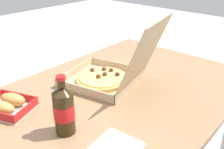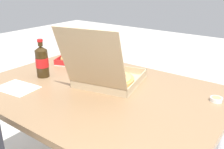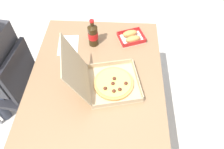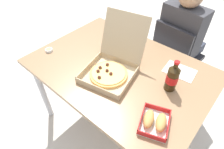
% 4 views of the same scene
% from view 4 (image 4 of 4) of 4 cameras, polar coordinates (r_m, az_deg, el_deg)
% --- Properties ---
extents(ground_plane, '(10.00, 10.00, 0.00)m').
position_cam_4_polar(ground_plane, '(1.91, 1.74, -13.84)').
color(ground_plane, beige).
extents(dining_table, '(1.27, 0.90, 0.71)m').
position_cam_4_polar(dining_table, '(1.42, 2.29, 0.08)').
color(dining_table, '#997551').
rests_on(dining_table, ground_plane).
extents(chair, '(0.44, 0.44, 0.83)m').
position_cam_4_polar(chair, '(1.94, 18.23, 5.53)').
color(chair, '#232328').
rests_on(chair, ground_plane).
extents(diner_person, '(0.38, 0.43, 1.15)m').
position_cam_4_polar(diner_person, '(1.88, 20.62, 11.18)').
color(diner_person, '#333847').
rests_on(diner_person, ground_plane).
extents(pizza_box_open, '(0.41, 0.50, 0.35)m').
position_cam_4_polar(pizza_box_open, '(1.29, -0.10, 2.41)').
color(pizza_box_open, tan).
rests_on(pizza_box_open, dining_table).
extents(bread_side_box, '(0.21, 0.23, 0.06)m').
position_cam_4_polar(bread_side_box, '(1.06, 12.80, -13.59)').
color(bread_side_box, white).
rests_on(bread_side_box, dining_table).
extents(cola_bottle, '(0.07, 0.07, 0.22)m').
position_cam_4_polar(cola_bottle, '(1.21, 17.77, -0.98)').
color(cola_bottle, '#33230F').
rests_on(cola_bottle, dining_table).
extents(paper_menu, '(0.22, 0.17, 0.00)m').
position_cam_4_polar(paper_menu, '(1.41, 19.78, 1.01)').
color(paper_menu, white).
rests_on(paper_menu, dining_table).
extents(dipping_sauce_cup, '(0.06, 0.06, 0.02)m').
position_cam_4_polar(dipping_sauce_cup, '(1.59, -18.54, 7.05)').
color(dipping_sauce_cup, white).
rests_on(dipping_sauce_cup, dining_table).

